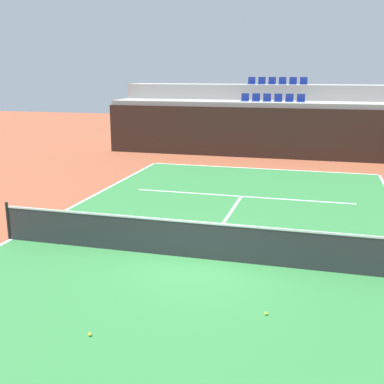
# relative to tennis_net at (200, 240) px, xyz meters

# --- Properties ---
(ground_plane) EXTENTS (80.00, 80.00, 0.00)m
(ground_plane) POSITION_rel_tennis_net_xyz_m (0.00, 0.00, -0.51)
(ground_plane) COLOR brown
(court_surface) EXTENTS (11.00, 24.00, 0.01)m
(court_surface) POSITION_rel_tennis_net_xyz_m (0.00, 0.00, -0.50)
(court_surface) COLOR #2D7238
(court_surface) RESTS_ON ground_plane
(baseline_far) EXTENTS (11.00, 0.10, 0.00)m
(baseline_far) POSITION_rel_tennis_net_xyz_m (0.00, 11.95, -0.50)
(baseline_far) COLOR white
(baseline_far) RESTS_ON court_surface
(sideline_left) EXTENTS (0.10, 24.00, 0.00)m
(sideline_left) POSITION_rel_tennis_net_xyz_m (-5.45, 0.00, -0.50)
(sideline_left) COLOR white
(sideline_left) RESTS_ON court_surface
(service_line_far) EXTENTS (8.26, 0.10, 0.00)m
(service_line_far) POSITION_rel_tennis_net_xyz_m (0.00, 6.40, -0.50)
(service_line_far) COLOR white
(service_line_far) RESTS_ON court_surface
(centre_service_line) EXTENTS (0.10, 6.40, 0.00)m
(centre_service_line) POSITION_rel_tennis_net_xyz_m (0.00, 3.20, -0.50)
(centre_service_line) COLOR white
(centre_service_line) RESTS_ON court_surface
(back_wall) EXTENTS (18.48, 0.30, 2.72)m
(back_wall) POSITION_rel_tennis_net_xyz_m (0.00, 15.11, 0.85)
(back_wall) COLOR black
(back_wall) RESTS_ON ground_plane
(stands_tier_lower) EXTENTS (18.48, 2.40, 2.97)m
(stands_tier_lower) POSITION_rel_tennis_net_xyz_m (0.00, 16.46, 0.98)
(stands_tier_lower) COLOR #9E9E99
(stands_tier_lower) RESTS_ON ground_plane
(stands_tier_upper) EXTENTS (18.48, 2.40, 3.86)m
(stands_tier_upper) POSITION_rel_tennis_net_xyz_m (0.00, 18.86, 1.42)
(stands_tier_upper) COLOR #9E9E99
(stands_tier_upper) RESTS_ON ground_plane
(seating_row_lower) EXTENTS (3.56, 0.44, 0.44)m
(seating_row_lower) POSITION_rel_tennis_net_xyz_m (0.00, 16.56, 2.59)
(seating_row_lower) COLOR navy
(seating_row_lower) RESTS_ON stands_tier_lower
(seating_row_upper) EXTENTS (3.56, 0.44, 0.44)m
(seating_row_upper) POSITION_rel_tennis_net_xyz_m (0.00, 18.96, 3.48)
(seating_row_upper) COLOR navy
(seating_row_upper) RESTS_ON stands_tier_upper
(tennis_net) EXTENTS (11.08, 0.08, 1.07)m
(tennis_net) POSITION_rel_tennis_net_xyz_m (0.00, 0.00, 0.00)
(tennis_net) COLOR black
(tennis_net) RESTS_ON court_surface
(tennis_ball_0) EXTENTS (0.07, 0.07, 0.07)m
(tennis_ball_0) POSITION_rel_tennis_net_xyz_m (-0.98, -4.02, -0.47)
(tennis_ball_0) COLOR #CCE033
(tennis_ball_0) RESTS_ON court_surface
(tennis_ball_1) EXTENTS (0.07, 0.07, 0.07)m
(tennis_ball_1) POSITION_rel_tennis_net_xyz_m (1.95, -2.44, -0.47)
(tennis_ball_1) COLOR #CCE033
(tennis_ball_1) RESTS_ON court_surface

